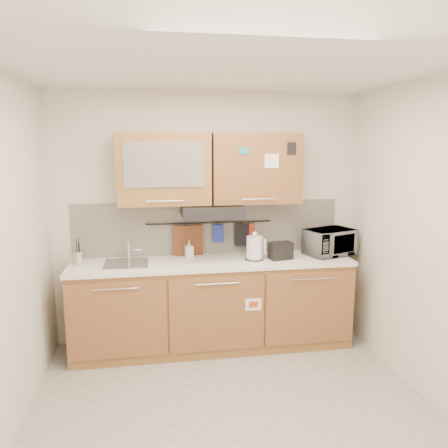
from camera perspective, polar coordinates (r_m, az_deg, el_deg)
name	(u,v)px	position (r m, az deg, el deg)	size (l,w,h in m)	color
floor	(234,414)	(3.70, 1.36, -23.60)	(3.20, 3.20, 0.00)	#9E9993
ceiling	(236,64)	(3.12, 1.58, 20.17)	(3.20, 3.20, 0.00)	white
wall_back	(208,218)	(4.62, -2.04, 0.77)	(3.20, 3.20, 0.00)	silver
wall_right	(436,244)	(3.80, 25.90, -2.36)	(3.00, 3.00, 0.00)	silver
base_cabinet	(213,309)	(4.56, -1.46, -11.02)	(2.80, 0.64, 0.88)	#A06C38
countertop	(213,262)	(4.40, -1.48, -5.03)	(2.82, 0.62, 0.04)	white
backsplash	(209,228)	(4.62, -2.01, -0.48)	(2.80, 0.02, 0.56)	silver
upper_cabinets	(210,169)	(4.38, -1.85, 7.24)	(1.82, 0.37, 0.70)	#A06C38
range_hood	(212,210)	(4.36, -1.63, 1.79)	(0.60, 0.46, 0.10)	black
sink	(127,263)	(4.39, -12.61, -5.03)	(0.42, 0.40, 0.26)	silver
utensil_rail	(209,223)	(4.58, -1.96, 0.17)	(0.02, 0.02, 1.30)	black
utensil_crock	(79,258)	(4.46, -18.43, -4.19)	(0.13, 0.13, 0.27)	silver
kettle	(255,248)	(4.42, 4.02, -3.21)	(0.21, 0.19, 0.29)	silver
toaster	(281,250)	(4.47, 7.41, -3.45)	(0.25, 0.18, 0.17)	black
microwave	(330,242)	(4.73, 13.62, -2.30)	(0.49, 0.33, 0.27)	#999999
soap_bottle	(189,249)	(4.52, -4.58, -3.23)	(0.08, 0.08, 0.18)	#999999
cutting_board	(188,244)	(4.58, -4.71, -2.57)	(0.31, 0.02, 0.39)	brown
oven_mitt	(218,233)	(4.60, -0.79, -1.22)	(0.11, 0.03, 0.19)	#213399
dark_pouch	(242,235)	(4.65, 2.35, -1.41)	(0.15, 0.04, 0.24)	black
pot_holder	(249,231)	(4.65, 3.26, -0.87)	(0.12, 0.02, 0.15)	#B52D18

